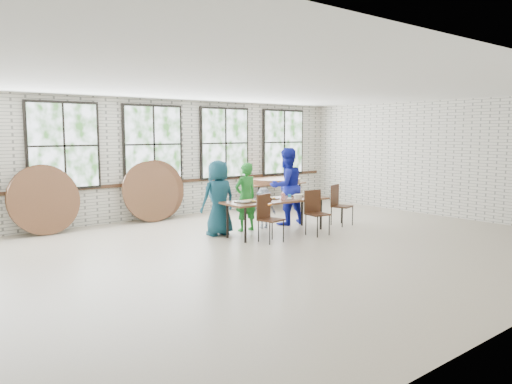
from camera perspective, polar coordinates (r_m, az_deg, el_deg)
room at (r=12.74m, az=-11.66°, el=5.14°), size 12.00×12.00×12.00m
dining_table at (r=10.71m, az=2.32°, el=-1.13°), size 2.45×0.97×0.74m
chair_near_left at (r=9.93m, az=1.29°, el=-2.52°), size 0.49×0.48×0.95m
chair_near_right at (r=10.70m, az=6.76°, el=-1.89°), size 0.48×0.47×0.95m
chair_spare at (r=11.87m, az=9.39°, el=-1.07°), size 0.52×0.51×0.95m
adult_teal at (r=10.55m, az=-4.32°, el=-0.67°), size 0.80×0.54×1.60m
adult_green at (r=10.98m, az=-1.19°, el=-0.57°), size 0.56×0.37×1.51m
toddler at (r=11.35m, az=0.87°, el=-1.84°), size 0.68×0.53×0.92m
adult_blue at (r=11.76m, az=3.49°, el=0.64°), size 0.94×0.76×1.81m
storage_table at (r=14.27m, az=2.04°, el=0.85°), size 1.85×0.89×0.74m
tabletop_clutter at (r=10.76m, az=2.94°, el=-0.69°), size 1.95×0.63×0.11m
round_tops_stacked at (r=14.26m, az=2.04°, el=1.32°), size 1.50×1.50×0.13m
round_tops_leaning at (r=12.00m, az=-17.08°, el=-0.35°), size 4.23×0.43×1.49m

